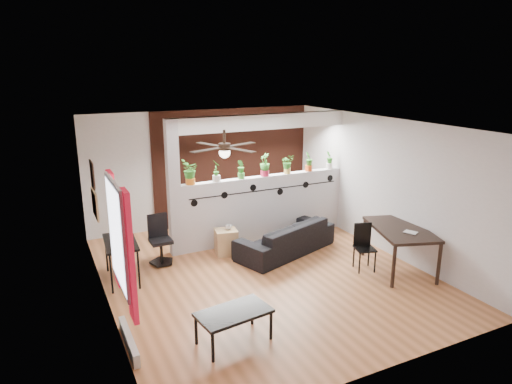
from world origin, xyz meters
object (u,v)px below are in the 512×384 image
(potted_plant_0, at_px, (190,171))
(coffee_table, at_px, (234,315))
(potted_plant_5, at_px, (309,161))
(sofa, at_px, (285,238))
(potted_plant_3, at_px, (265,164))
(cube_shelf, at_px, (226,242))
(dining_table, at_px, (400,232))
(potted_plant_2, at_px, (241,169))
(folding_chair, at_px, (364,242))
(computer_desk, at_px, (121,245))
(potted_plant_4, at_px, (287,164))
(potted_plant_1, at_px, (216,170))
(ceiling_fan, at_px, (225,149))
(office_chair, at_px, (160,243))
(cup, at_px, (228,227))
(potted_plant_6, at_px, (329,159))

(potted_plant_0, xyz_separation_m, coffee_table, (-0.49, -3.18, -1.21))
(potted_plant_5, xyz_separation_m, coffee_table, (-3.13, -3.18, -1.18))
(potted_plant_0, relative_size, sofa, 0.24)
(potted_plant_3, relative_size, cube_shelf, 0.94)
(potted_plant_0, distance_m, dining_table, 3.97)
(potted_plant_2, bearing_deg, potted_plant_3, 0.00)
(potted_plant_3, relative_size, sofa, 0.23)
(dining_table, bearing_deg, folding_chair, 150.53)
(computer_desk, bearing_deg, potted_plant_5, 9.49)
(potted_plant_2, height_order, coffee_table, potted_plant_2)
(potted_plant_4, distance_m, coffee_table, 4.27)
(potted_plant_1, bearing_deg, coffee_table, -107.78)
(cube_shelf, height_order, coffee_table, cube_shelf)
(potted_plant_2, height_order, potted_plant_3, potted_plant_3)
(potted_plant_1, distance_m, potted_plant_3, 1.05)
(potted_plant_1, height_order, coffee_table, potted_plant_1)
(ceiling_fan, distance_m, dining_table, 3.51)
(ceiling_fan, relative_size, coffee_table, 1.18)
(office_chair, distance_m, coffee_table, 2.91)
(potted_plant_3, height_order, coffee_table, potted_plant_3)
(cup, bearing_deg, office_chair, 173.00)
(potted_plant_4, distance_m, sofa, 1.61)
(cube_shelf, relative_size, folding_chair, 0.60)
(office_chair, bearing_deg, dining_table, -29.49)
(potted_plant_2, relative_size, folding_chair, 0.46)
(potted_plant_5, xyz_separation_m, dining_table, (0.40, -2.40, -0.88))
(potted_plant_6, height_order, dining_table, potted_plant_6)
(potted_plant_4, xyz_separation_m, computer_desk, (-3.58, -0.69, -0.93))
(potted_plant_3, bearing_deg, sofa, -88.57)
(computer_desk, xyz_separation_m, dining_table, (4.50, -1.71, 0.06))
(office_chair, xyz_separation_m, coffee_table, (0.22, -2.90, 0.00))
(potted_plant_6, distance_m, cup, 2.81)
(potted_plant_0, distance_m, cube_shelf, 1.52)
(coffee_table, bearing_deg, dining_table, 12.52)
(coffee_table, bearing_deg, potted_plant_6, 41.06)
(potted_plant_3, distance_m, office_chair, 2.60)
(cup, bearing_deg, sofa, -21.73)
(potted_plant_4, distance_m, potted_plant_6, 1.05)
(potted_plant_6, bearing_deg, potted_plant_2, 180.00)
(potted_plant_4, relative_size, dining_table, 0.24)
(potted_plant_6, relative_size, cup, 3.20)
(computer_desk, height_order, coffee_table, computer_desk)
(folding_chair, height_order, coffee_table, folding_chair)
(potted_plant_1, relative_size, computer_desk, 0.43)
(potted_plant_0, distance_m, coffee_table, 3.44)
(dining_table, bearing_deg, office_chair, 150.51)
(ceiling_fan, xyz_separation_m, dining_table, (3.05, -0.60, -1.62))
(potted_plant_5, xyz_separation_m, potted_plant_6, (0.53, -0.00, -0.02))
(potted_plant_0, bearing_deg, potted_plant_2, 0.00)
(potted_plant_1, xyz_separation_m, coffee_table, (-1.02, -3.18, -1.18))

